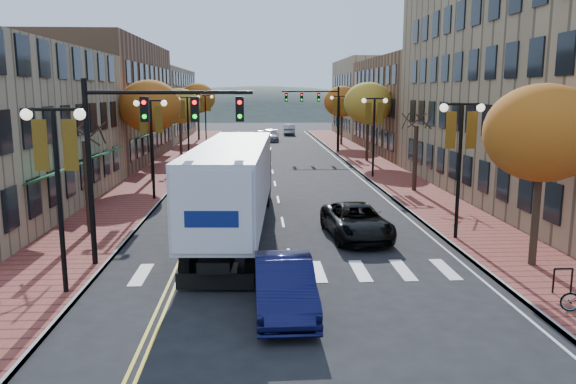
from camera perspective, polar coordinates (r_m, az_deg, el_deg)
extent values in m
plane|color=black|center=(18.91, 0.88, -10.05)|extent=(200.00, 200.00, 0.00)
cube|color=brown|center=(51.20, -11.87, 2.74)|extent=(4.00, 85.00, 0.15)
cube|color=brown|center=(51.64, 8.31, 2.92)|extent=(4.00, 85.00, 0.15)
cube|color=brown|center=(55.96, -19.75, 8.56)|extent=(12.00, 24.00, 11.00)
cube|color=#9E8966|center=(80.27, -14.67, 8.62)|extent=(12.00, 26.00, 9.50)
cube|color=brown|center=(62.90, 15.29, 8.46)|extent=(15.00, 24.00, 10.00)
cube|color=#9E8966|center=(84.06, 10.55, 9.34)|extent=(15.00, 20.00, 11.00)
cylinder|color=#382619|center=(27.17, -19.67, 0.51)|extent=(0.28, 0.28, 4.20)
cylinder|color=#382619|center=(42.59, -13.68, 4.61)|extent=(0.28, 0.28, 4.90)
ellipsoid|color=#C15516|center=(42.42, -13.85, 8.46)|extent=(4.48, 4.48, 3.81)
cylinder|color=#382619|center=(58.35, -10.86, 5.99)|extent=(0.28, 0.28, 4.55)
ellipsoid|color=gold|center=(58.23, -10.95, 8.59)|extent=(4.16, 4.16, 3.54)
cylinder|color=#382619|center=(76.19, -9.09, 7.18)|extent=(0.28, 0.28, 5.04)
ellipsoid|color=#C15516|center=(76.09, -9.15, 9.40)|extent=(4.61, 4.61, 3.92)
cylinder|color=#382619|center=(22.59, 23.92, -1.19)|extent=(0.28, 0.28, 4.55)
ellipsoid|color=#C15516|center=(22.26, 24.42, 5.50)|extent=(4.16, 4.16, 3.54)
cylinder|color=#382619|center=(37.39, 12.79, 3.37)|extent=(0.28, 0.28, 4.20)
cylinder|color=#382619|center=(52.85, 8.06, 5.84)|extent=(0.28, 0.28, 4.90)
ellipsoid|color=gold|center=(52.72, 8.14, 8.94)|extent=(4.48, 4.48, 3.81)
cylinder|color=#382619|center=(68.59, 5.46, 6.82)|extent=(0.28, 0.28, 4.76)
ellipsoid|color=#C15516|center=(68.48, 5.50, 9.14)|extent=(4.35, 4.35, 3.70)
cylinder|color=black|center=(19.09, -22.17, -1.27)|extent=(0.16, 0.16, 6.00)
cylinder|color=black|center=(18.76, -22.79, 7.75)|extent=(1.60, 0.10, 0.10)
sphere|color=#FFF2CC|center=(19.05, -25.04, 7.16)|extent=(0.36, 0.36, 0.36)
sphere|color=#FFF2CC|center=(18.52, -20.41, 7.41)|extent=(0.36, 0.36, 0.36)
cube|color=#B07A17|center=(18.98, -23.84, 4.36)|extent=(0.45, 0.03, 1.60)
cube|color=#B07A17|center=(18.69, -21.25, 4.45)|extent=(0.45, 0.03, 1.60)
cylinder|color=black|center=(34.45, -13.63, 4.02)|extent=(0.16, 0.16, 6.00)
cylinder|color=black|center=(34.27, -13.84, 9.01)|extent=(1.60, 0.10, 0.10)
sphere|color=#FFF2CC|center=(34.43, -15.15, 8.71)|extent=(0.36, 0.36, 0.36)
sphere|color=#FFF2CC|center=(34.13, -12.49, 8.81)|extent=(0.36, 0.36, 0.36)
cube|color=#B07A17|center=(34.39, -14.50, 7.15)|extent=(0.45, 0.03, 1.60)
cube|color=#B07A17|center=(34.22, -13.01, 7.20)|extent=(0.45, 0.03, 1.60)
cylinder|color=black|center=(52.19, -10.10, 6.17)|extent=(0.16, 0.16, 6.00)
cylinder|color=black|center=(52.07, -10.21, 9.46)|extent=(1.60, 0.10, 0.10)
sphere|color=#FFF2CC|center=(52.17, -11.08, 9.27)|extent=(0.36, 0.36, 0.36)
sphere|color=#FFF2CC|center=(51.98, -9.31, 9.32)|extent=(0.36, 0.36, 0.36)
cube|color=#B07A17|center=(52.15, -10.66, 8.24)|extent=(0.45, 0.03, 1.60)
cube|color=#B07A17|center=(52.04, -9.67, 8.27)|extent=(0.45, 0.03, 1.60)
cylinder|color=black|center=(70.06, -8.36, 7.22)|extent=(0.16, 0.16, 6.00)
cylinder|color=black|center=(69.97, -8.43, 9.67)|extent=(1.60, 0.10, 0.10)
sphere|color=#FFF2CC|center=(70.05, -9.08, 9.53)|extent=(0.36, 0.36, 0.36)
sphere|color=#FFF2CC|center=(69.91, -7.76, 9.56)|extent=(0.36, 0.36, 0.36)
cube|color=#B07A17|center=(70.03, -8.77, 8.76)|extent=(0.45, 0.03, 1.60)
cube|color=#B07A17|center=(69.95, -8.03, 8.78)|extent=(0.45, 0.03, 1.60)
cylinder|color=black|center=(25.52, 16.96, 1.77)|extent=(0.16, 0.16, 6.00)
cylinder|color=black|center=(25.27, 17.32, 8.52)|extent=(1.60, 0.10, 0.10)
sphere|color=#FFF2CC|center=(25.01, 15.56, 8.25)|extent=(0.36, 0.36, 0.36)
sphere|color=#FFF2CC|center=(25.57, 18.99, 8.10)|extent=(0.36, 0.36, 0.36)
cube|color=#B07A17|center=(25.17, 16.22, 6.06)|extent=(0.45, 0.03, 1.60)
cube|color=#B07A17|center=(25.48, 18.14, 6.00)|extent=(0.45, 0.03, 1.60)
cylinder|color=black|center=(42.76, 8.69, 5.35)|extent=(0.16, 0.16, 6.00)
cylinder|color=black|center=(42.61, 8.80, 9.37)|extent=(1.60, 0.10, 0.10)
sphere|color=#FFF2CC|center=(42.46, 7.73, 9.19)|extent=(0.36, 0.36, 0.36)
sphere|color=#FFF2CC|center=(42.79, 9.86, 9.14)|extent=(0.36, 0.36, 0.36)
cube|color=#B07A17|center=(42.55, 8.16, 7.90)|extent=(0.45, 0.03, 1.60)
cube|color=#B07A17|center=(42.73, 9.36, 7.88)|extent=(0.45, 0.03, 1.60)
cylinder|color=black|center=(60.44, 5.19, 6.82)|extent=(0.16, 0.16, 6.00)
cylinder|color=black|center=(60.34, 5.24, 9.66)|extent=(1.60, 0.10, 0.10)
sphere|color=#FFF2CC|center=(60.23, 4.47, 9.53)|extent=(0.36, 0.36, 0.36)
sphere|color=#FFF2CC|center=(60.46, 5.99, 9.51)|extent=(0.36, 0.36, 0.36)
cube|color=#B07A17|center=(60.29, 4.79, 8.62)|extent=(0.45, 0.03, 1.60)
cube|color=#B07A17|center=(60.43, 5.65, 8.61)|extent=(0.45, 0.03, 1.60)
cylinder|color=black|center=(21.80, -19.49, 1.58)|extent=(0.20, 0.20, 7.00)
cylinder|color=black|center=(20.93, -11.96, 9.86)|extent=(6.00, 0.14, 0.14)
cube|color=black|center=(21.09, -14.34, 8.14)|extent=(0.30, 0.25, 0.90)
sphere|color=#FF0C0C|center=(20.95, -14.45, 8.80)|extent=(0.16, 0.16, 0.16)
cube|color=black|center=(20.82, -9.43, 8.29)|extent=(0.30, 0.25, 0.90)
sphere|color=#FF0C0C|center=(20.68, -9.49, 8.97)|extent=(0.16, 0.16, 0.16)
cube|color=black|center=(20.71, -4.92, 8.38)|extent=(0.30, 0.25, 0.90)
sphere|color=#FF0C0C|center=(20.57, -4.94, 9.06)|extent=(0.16, 0.16, 0.16)
cylinder|color=black|center=(60.40, 5.10, 7.29)|extent=(0.20, 0.20, 7.00)
cylinder|color=black|center=(59.96, 2.27, 10.17)|extent=(6.00, 0.14, 0.14)
cube|color=black|center=(60.06, 3.13, 9.59)|extent=(0.30, 0.25, 0.90)
sphere|color=#FF0C0C|center=(59.92, 3.15, 9.83)|extent=(0.16, 0.16, 0.16)
cube|color=black|center=(59.89, 1.39, 9.60)|extent=(0.30, 0.25, 0.90)
sphere|color=#FF0C0C|center=(59.75, 1.40, 9.84)|extent=(0.16, 0.16, 0.16)
cube|color=black|center=(59.78, -0.18, 9.60)|extent=(0.30, 0.25, 0.90)
sphere|color=#FF0C0C|center=(59.64, -0.17, 9.84)|extent=(0.16, 0.16, 0.16)
cube|color=black|center=(25.04, -5.51, -2.84)|extent=(1.88, 14.00, 0.38)
cube|color=silver|center=(24.69, -5.58, 1.41)|extent=(3.59, 14.10, 3.01)
cube|color=black|center=(33.30, -4.11, 1.95)|extent=(2.87, 3.37, 2.68)
cylinder|color=black|center=(19.96, -10.30, -7.49)|extent=(0.44, 1.09, 1.07)
cylinder|color=black|center=(19.68, -3.77, -7.60)|extent=(0.44, 1.09, 1.07)
cylinder|color=black|center=(21.17, -9.67, -6.44)|extent=(0.44, 1.09, 1.07)
cylinder|color=black|center=(20.91, -3.53, -6.52)|extent=(0.44, 1.09, 1.07)
cylinder|color=black|center=(32.34, -6.24, -0.55)|extent=(0.44, 1.09, 1.07)
cylinder|color=black|center=(32.17, -2.24, -0.56)|extent=(0.44, 1.09, 1.07)
cylinder|color=black|center=(34.65, -5.81, 0.18)|extent=(0.44, 1.09, 1.07)
cylinder|color=black|center=(34.49, -2.09, 0.18)|extent=(0.44, 1.09, 1.07)
imported|color=black|center=(17.02, -0.40, -9.47)|extent=(1.83, 4.99, 1.63)
imported|color=black|center=(25.56, 6.97, -2.96)|extent=(2.88, 5.60, 1.51)
imported|color=silver|center=(74.89, -2.76, 5.78)|extent=(1.80, 4.42, 1.50)
imported|color=#95959C|center=(74.66, -1.73, 5.76)|extent=(2.26, 5.15, 1.47)
imported|color=#999AA0|center=(85.53, 0.10, 6.37)|extent=(1.75, 4.81, 1.58)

